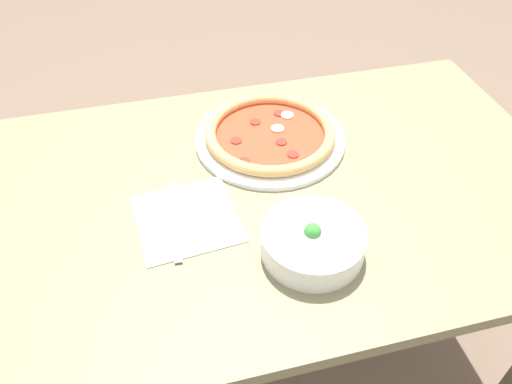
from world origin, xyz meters
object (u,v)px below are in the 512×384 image
at_px(bowl, 313,240).
at_px(knife, 174,216).
at_px(pizza, 270,135).
at_px(fork, 201,214).

relative_size(bowl, knife, 0.88).
bearing_deg(bowl, knife, -31.85).
height_order(bowl, knife, bowl).
distance_m(pizza, fork, 0.28).
xyz_separation_m(bowl, knife, (0.24, -0.15, -0.03)).
bearing_deg(pizza, knife, 37.90).
bearing_deg(pizza, fork, 45.72).
bearing_deg(bowl, pizza, -92.12).
distance_m(pizza, bowl, 0.34).
distance_m(fork, knife, 0.05).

